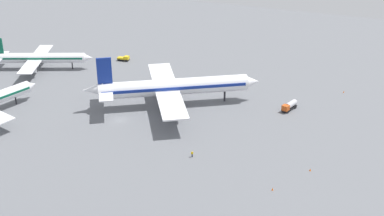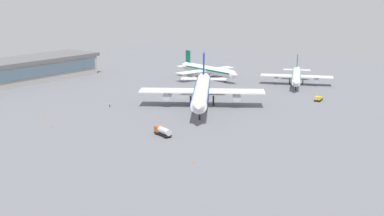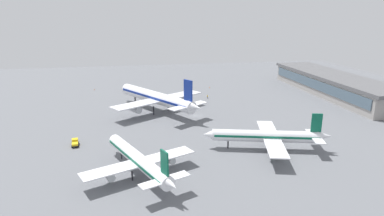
# 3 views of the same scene
# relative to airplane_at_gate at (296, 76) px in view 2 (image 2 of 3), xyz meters

# --- Properties ---
(ground) EXTENTS (288.00, 288.00, 0.00)m
(ground) POSITION_rel_airplane_at_gate_xyz_m (48.02, -25.49, -4.25)
(ground) COLOR slate
(terminal_building) EXTENTS (90.79, 22.25, 10.35)m
(terminal_building) POSITION_rel_airplane_at_gate_xyz_m (71.76, -103.43, 1.03)
(terminal_building) COLOR #9E9993
(terminal_building) RESTS_ON ground
(airplane_at_gate) EXTENTS (36.46, 30.16, 11.69)m
(airplane_at_gate) POSITION_rel_airplane_at_gate_xyz_m (0.00, 0.00, 0.00)
(airplane_at_gate) COLOR white
(airplane_at_gate) RESTS_ON ground
(airplane_taxiing) EXTENTS (31.67, 38.75, 11.99)m
(airplane_taxiing) POSITION_rel_airplane_at_gate_xyz_m (9.27, -39.81, 0.11)
(airplane_taxiing) COLOR white
(airplane_taxiing) RESTS_ON ground
(airplane_distant) EXTENTS (48.53, 40.78, 16.65)m
(airplane_distant) POSITION_rel_airplane_at_gate_xyz_m (57.61, -9.96, 1.80)
(airplane_distant) COLOR white
(airplane_distant) RESTS_ON ground
(fuel_truck) EXTENTS (3.74, 6.58, 2.50)m
(fuel_truck) POSITION_rel_airplane_at_gate_xyz_m (92.05, 0.51, -2.86)
(fuel_truck) COLOR black
(fuel_truck) RESTS_ON ground
(pushback_tractor) EXTENTS (4.59, 2.64, 1.90)m
(pushback_tractor) POSITION_rel_airplane_at_gate_xyz_m (23.96, 19.37, -3.28)
(pushback_tractor) COLOR black
(pushback_tractor) RESTS_ON ground
(ground_crew_worker) EXTENTS (0.52, 0.52, 1.67)m
(ground_crew_worker) POSITION_rel_airplane_at_gate_xyz_m (75.52, -36.79, -3.40)
(ground_crew_worker) COLOR #1E2338
(ground_crew_worker) RESTS_ON ground
(safety_cone_near_gate) EXTENTS (0.44, 0.44, 0.60)m
(safety_cone_near_gate) POSITION_rel_airplane_at_gate_xyz_m (104.69, -31.83, -3.95)
(safety_cone_near_gate) COLOR #EA590C
(safety_cone_near_gate) RESTS_ON ground
(safety_cone_mid_apron) EXTENTS (0.44, 0.44, 0.60)m
(safety_cone_mid_apron) POSITION_rel_airplane_at_gate_xyz_m (98.31, -43.51, -3.95)
(safety_cone_mid_apron) COLOR #EA590C
(safety_cone_mid_apron) RESTS_ON ground
(safety_cone_far_side) EXTENTS (0.44, 0.44, 0.60)m
(safety_cone_far_side) POSITION_rel_airplane_at_gate_xyz_m (105.58, 20.39, -3.95)
(safety_cone_far_side) COLOR #EA590C
(safety_cone_far_side) RESTS_ON ground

